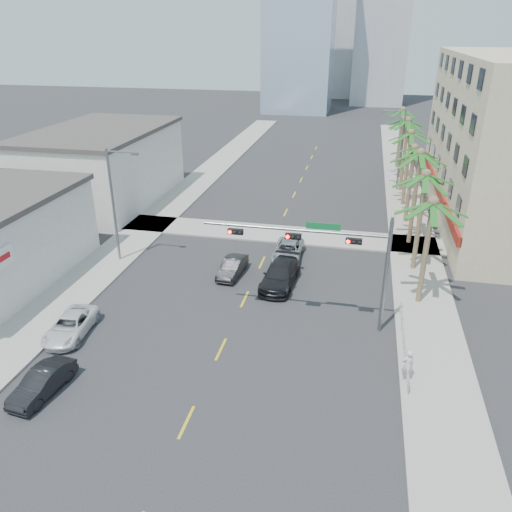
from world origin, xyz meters
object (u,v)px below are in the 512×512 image
Objects in this scene: car_parked_far at (71,326)px; pedestrian at (408,365)px; car_parked_mid at (42,383)px; car_lane_left at (232,267)px; traffic_signal_mast at (332,251)px; car_lane_right at (280,275)px; car_lane_center at (288,251)px.

pedestrian is (19.57, -0.30, 0.41)m from car_parked_far.
car_lane_left is at bearing 74.71° from car_parked_mid.
traffic_signal_mast is 2.85× the size of car_lane_left.
car_lane_center is at bearing 95.18° from car_lane_right.
car_parked_mid reaches higher than car_parked_far.
car_lane_right reaches higher than car_parked_far.
pedestrian reaches higher than car_lane_left.
car_lane_center reaches higher than car_parked_far.
car_parked_far is (-15.06, -4.37, -4.44)m from traffic_signal_mast.
car_lane_left is (6.05, 14.96, -0.01)m from car_parked_mid.
pedestrian is at bearing 21.64° from car_parked_mid.
traffic_signal_mast is 2.47× the size of car_parked_far.
traffic_signal_mast is 17.15m from car_parked_mid.
car_parked_far is 0.94× the size of car_lane_center.
car_lane_right is (-3.78, 4.65, -4.28)m from traffic_signal_mast.
car_lane_center reaches higher than car_parked_mid.
car_lane_right is (11.27, 9.02, 0.16)m from car_parked_far.
car_lane_left is 2.20× the size of pedestrian.
car_parked_far is 12.39m from car_lane_left.
car_lane_right is at bearing 33.35° from car_parked_far.
pedestrian is at bearing -6.18° from car_parked_far.
car_lane_right reaches higher than car_lane_left.
car_parked_far is 14.44m from car_lane_right.
car_lane_center is at bearing 112.81° from traffic_signal_mast.
car_parked_mid is 0.83× the size of car_lane_center.
car_parked_mid is at bearing -107.23° from car_lane_left.
car_parked_mid is 5.32m from car_parked_far.
car_lane_left is 0.72× the size of car_lane_right.
pedestrian is (8.30, -9.32, 0.26)m from car_lane_right.
car_parked_far is at bearing -129.19° from car_lane_center.
car_lane_center is at bearing 51.45° from car_lane_left.
car_lane_right is at bearing 129.16° from traffic_signal_mast.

